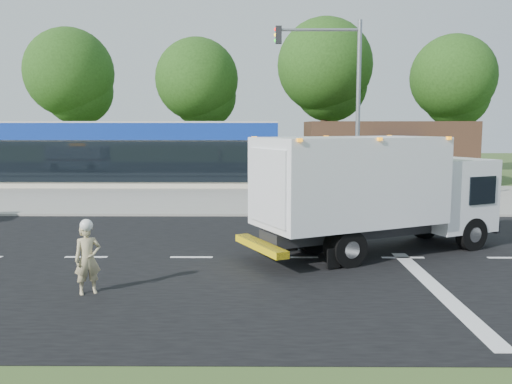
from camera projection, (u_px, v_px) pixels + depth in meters
ground at (297, 258)px, 15.35m from camera, size 120.00×120.00×0.00m
road_asphalt at (297, 258)px, 15.35m from camera, size 60.00×14.00×0.02m
sidewalk at (284, 211)px, 23.49m from camera, size 60.00×2.40×0.12m
parking_apron at (279, 195)px, 29.25m from camera, size 60.00×9.00×0.02m
lane_markings at (353, 270)px, 14.00m from camera, size 55.20×7.00×0.01m
ems_box_truck at (374, 186)px, 15.70m from camera, size 8.00×5.52×3.43m
emergency_worker at (88, 257)px, 11.97m from camera, size 0.69×0.61×1.69m
retail_strip_mall at (137, 153)px, 34.96m from camera, size 18.00×6.20×4.00m
brown_storefront at (385, 153)px, 34.89m from camera, size 10.00×6.70×4.00m
traffic_signal_pole at (343, 97)px, 22.28m from camera, size 3.51×0.25×8.00m
background_trees at (263, 79)px, 42.42m from camera, size 36.77×7.39×12.10m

